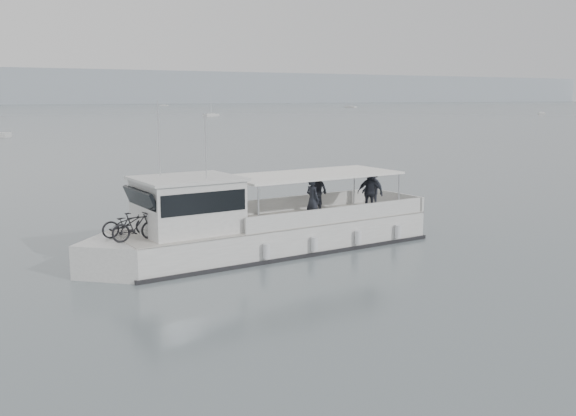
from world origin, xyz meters
TOP-DOWN VIEW (x-y plane):
  - ground at (0.00, 0.00)m, footprint 1400.00×1400.00m
  - tour_boat at (-7.00, 2.11)m, footprint 14.20×4.10m

SIDE VIEW (x-z plane):
  - ground at x=0.00m, z-range 0.00..0.00m
  - tour_boat at x=-7.00m, z-range -1.99..3.93m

